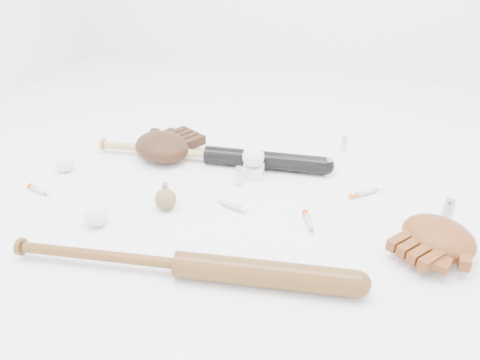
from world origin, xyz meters
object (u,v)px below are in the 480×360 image
(bat_dark, at_px, (208,155))
(pedestal, at_px, (253,171))
(bat_wood, at_px, (179,264))
(glove_dark, at_px, (162,146))

(bat_dark, height_order, pedestal, bat_dark)
(bat_dark, distance_m, pedestal, 0.21)
(bat_dark, bearing_deg, pedestal, -20.20)
(bat_wood, xyz_separation_m, glove_dark, (-0.33, 0.64, 0.02))
(bat_dark, distance_m, bat_wood, 0.67)
(bat_dark, distance_m, glove_dark, 0.20)
(bat_wood, distance_m, pedestal, 0.60)
(bat_dark, xyz_separation_m, glove_dark, (-0.19, -0.01, 0.02))
(bat_dark, bearing_deg, bat_wood, -81.50)
(glove_dark, distance_m, pedestal, 0.40)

